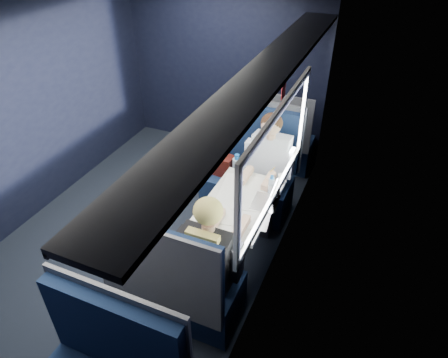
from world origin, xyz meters
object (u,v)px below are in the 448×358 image
at_px(table, 237,207).
at_px(cup, 281,179).
at_px(seat_bay_far, 177,285).
at_px(seat_row_front, 273,140).
at_px(woman, 212,254).
at_px(seat_bay_near, 248,175).
at_px(bottle_small, 271,186).
at_px(laptop, 270,199).
at_px(man, 267,166).

relative_size(table, cup, 10.73).
xyz_separation_m(table, seat_bay_far, (-0.18, -0.87, -0.25)).
bearing_deg(seat_row_front, woman, -84.30).
xyz_separation_m(seat_bay_near, cup, (0.49, -0.43, 0.37)).
distance_m(seat_bay_near, cup, 0.75).
distance_m(seat_row_front, bottle_small, 1.68).
bearing_deg(laptop, table, -167.54).
bearing_deg(table, woman, -84.55).
height_order(seat_row_front, laptop, seat_row_front).
height_order(seat_bay_near, cup, seat_bay_near).
bearing_deg(man, seat_bay_near, 147.10).
height_order(table, cup, cup).
bearing_deg(table, seat_row_front, 95.80).
relative_size(table, bottle_small, 4.90).
xyz_separation_m(seat_bay_near, bottle_small, (0.45, -0.63, 0.41)).
relative_size(man, laptop, 4.44).
bearing_deg(laptop, woman, -106.48).
bearing_deg(table, seat_bay_far, -101.78).
relative_size(seat_bay_far, bottle_small, 6.17).
relative_size(table, man, 0.76).
height_order(table, seat_bay_far, seat_bay_far).
relative_size(woman, laptop, 4.44).
bearing_deg(laptop, seat_bay_near, 121.48).
bearing_deg(seat_row_front, table, -84.20).
height_order(seat_bay_near, seat_bay_far, same).
height_order(seat_bay_far, woman, woman).
bearing_deg(cup, seat_bay_far, -110.05).
xyz_separation_m(table, seat_bay_near, (-0.20, 0.87, -0.24)).
distance_m(table, seat_bay_far, 0.93).
bearing_deg(bottle_small, man, 112.00).
relative_size(seat_bay_near, bottle_small, 6.17).
height_order(table, woman, woman).
bearing_deg(laptop, cup, 89.79).
distance_m(seat_bay_far, bottle_small, 1.26).
distance_m(table, laptop, 0.33).
xyz_separation_m(seat_bay_near, laptop, (0.49, -0.80, 0.38)).
xyz_separation_m(seat_bay_far, woman, (0.25, 0.17, 0.31)).
relative_size(seat_bay_near, laptop, 4.23).
bearing_deg(woman, seat_bay_far, -146.18).
bearing_deg(seat_bay_near, laptop, -58.52).
xyz_separation_m(woman, laptop, (0.23, 0.77, 0.07)).
xyz_separation_m(seat_bay_near, woman, (0.26, -1.58, 0.31)).
bearing_deg(table, bottle_small, 42.55).
bearing_deg(man, table, -95.52).
height_order(bottle_small, cup, bottle_small).
height_order(table, laptop, laptop).
bearing_deg(seat_bay_far, seat_row_front, 90.00).
relative_size(table, seat_bay_near, 0.79).
xyz_separation_m(seat_bay_far, bottle_small, (0.44, 1.11, 0.42)).
height_order(laptop, cup, laptop).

